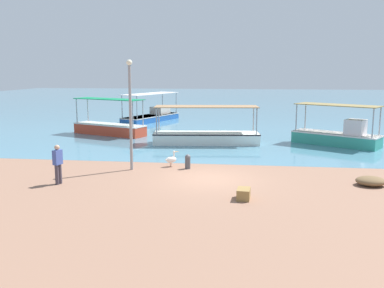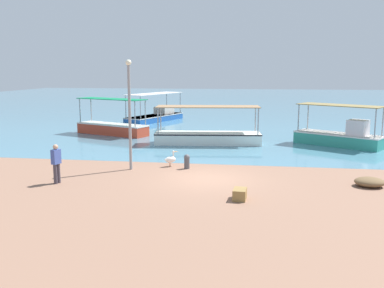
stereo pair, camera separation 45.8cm
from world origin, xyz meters
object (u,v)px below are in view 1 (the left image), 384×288
at_px(fishing_boat_near_right, 206,136).
at_px(fishing_boat_near_left, 109,127).
at_px(fishing_boat_far_right, 152,115).
at_px(pelican, 171,159).
at_px(lamp_post, 130,108).
at_px(cargo_crate, 244,194).
at_px(net_pile, 371,181).
at_px(fisherman_standing, 58,163).
at_px(mooring_bollard, 188,161).
at_px(fishing_boat_center, 338,135).

bearing_deg(fishing_boat_near_right, fishing_boat_near_left, 157.92).
relative_size(fishing_boat_far_right, fishing_boat_near_left, 1.20).
xyz_separation_m(pelican, lamp_post, (-1.79, -0.90, 2.61)).
relative_size(pelican, cargo_crate, 1.08).
height_order(fishing_boat_near_right, cargo_crate, fishing_boat_near_right).
height_order(fishing_boat_near_right, net_pile, fishing_boat_near_right).
bearing_deg(pelican, lamp_post, -153.45).
bearing_deg(fishing_boat_near_right, fishing_boat_far_right, 117.56).
distance_m(pelican, fisherman_standing, 5.72).
bearing_deg(lamp_post, fishing_boat_near_left, 113.17).
relative_size(mooring_bollard, fisherman_standing, 0.42).
bearing_deg(fishing_boat_near_right, pelican, -98.89).
relative_size(fishing_boat_far_right, cargo_crate, 9.77).
distance_m(fishing_boat_near_left, mooring_bollard, 12.75).
bearing_deg(fishing_boat_far_right, pelican, -74.70).
bearing_deg(lamp_post, fisherman_standing, -128.27).
distance_m(fishing_boat_near_left, fishing_boat_center, 16.25).
bearing_deg(fishing_boat_center, fishing_boat_near_left, 170.76).
xyz_separation_m(fishing_boat_center, mooring_bollard, (-8.67, -7.80, -0.26)).
xyz_separation_m(fishing_boat_center, fisherman_standing, (-13.72, -11.35, 0.26)).
bearing_deg(lamp_post, pelican, 26.55).
distance_m(fisherman_standing, net_pile, 13.17).
distance_m(fishing_boat_far_right, pelican, 19.78).
xyz_separation_m(fisherman_standing, cargo_crate, (7.81, -1.19, -0.70)).
distance_m(mooring_bollard, fisherman_standing, 6.18).
distance_m(fishing_boat_near_right, cargo_crate, 12.34).
distance_m(fisherman_standing, cargo_crate, 7.93).
distance_m(fishing_boat_center, net_pile, 9.95).
height_order(fishing_boat_near_left, fishing_boat_near_right, fishing_boat_near_left).
bearing_deg(cargo_crate, fisherman_standing, 171.37).
xyz_separation_m(fishing_boat_near_right, pelican, (-1.09, -6.98, -0.15)).
relative_size(fishing_boat_near_right, mooring_bollard, 9.85).
distance_m(fishing_boat_far_right, net_pile, 25.77).
xyz_separation_m(fishing_boat_far_right, pelican, (5.22, -19.08, -0.18)).
bearing_deg(fishing_boat_far_right, net_pile, -56.74).
bearing_deg(net_pile, pelican, 164.52).
bearing_deg(fishing_boat_far_right, fisherman_standing, -87.36).
xyz_separation_m(fishing_boat_near_left, lamp_post, (4.69, -10.95, 2.41)).
relative_size(mooring_bollard, net_pile, 0.58).
distance_m(fishing_boat_near_right, net_pile, 12.27).
bearing_deg(fishing_boat_near_left, cargo_crate, -56.22).
height_order(fisherman_standing, cargo_crate, fisherman_standing).
relative_size(fishing_boat_center, fisherman_standing, 3.26).
bearing_deg(mooring_bollard, net_pile, -14.74).
relative_size(fishing_boat_near_right, pelican, 8.82).
height_order(pelican, cargo_crate, pelican).
xyz_separation_m(fishing_boat_near_left, fishing_boat_near_right, (7.57, -3.07, -0.04)).
bearing_deg(fishing_boat_center, fishing_boat_near_right, -176.86).
bearing_deg(fishing_boat_far_right, lamp_post, -80.26).
xyz_separation_m(fishing_boat_center, fishing_boat_near_right, (-8.46, -0.46, -0.12)).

